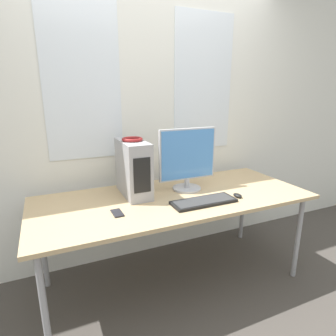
# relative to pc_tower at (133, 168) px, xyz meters

# --- Properties ---
(ground_plane) EXTENTS (14.00, 14.00, 0.00)m
(ground_plane) POSITION_rel_pc_tower_xyz_m (0.27, -0.61, -0.97)
(ground_plane) COLOR #47423D
(wall_back) EXTENTS (8.00, 0.07, 2.70)m
(wall_back) POSITION_rel_pc_tower_xyz_m (0.27, 0.40, 0.38)
(wall_back) COLOR silver
(wall_back) RESTS_ON ground_plane
(desk) EXTENTS (2.11, 0.88, 0.76)m
(desk) POSITION_rel_pc_tower_xyz_m (0.27, -0.17, -0.26)
(desk) COLOR tan
(desk) RESTS_ON ground_plane
(pc_tower) EXTENTS (0.18, 0.43, 0.42)m
(pc_tower) POSITION_rel_pc_tower_xyz_m (0.00, 0.00, 0.00)
(pc_tower) COLOR #9E9EA3
(pc_tower) RESTS_ON desk
(headphones) EXTENTS (0.16, 0.16, 0.02)m
(headphones) POSITION_rel_pc_tower_xyz_m (0.00, 0.00, 0.22)
(headphones) COLOR maroon
(headphones) RESTS_ON pc_tower
(monitor_main) EXTENTS (0.49, 0.23, 0.50)m
(monitor_main) POSITION_rel_pc_tower_xyz_m (0.43, -0.07, 0.05)
(monitor_main) COLOR #B7B7BC
(monitor_main) RESTS_ON desk
(keyboard) EXTENTS (0.48, 0.18, 0.02)m
(keyboard) POSITION_rel_pc_tower_xyz_m (0.41, -0.38, -0.20)
(keyboard) COLOR black
(keyboard) RESTS_ON desk
(mouse) EXTENTS (0.05, 0.08, 0.03)m
(mouse) POSITION_rel_pc_tower_xyz_m (0.71, -0.38, -0.20)
(mouse) COLOR black
(mouse) RESTS_ON desk
(cell_phone) EXTENTS (0.07, 0.13, 0.01)m
(cell_phone) POSITION_rel_pc_tower_xyz_m (-0.21, -0.31, -0.21)
(cell_phone) COLOR #232328
(cell_phone) RESTS_ON desk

